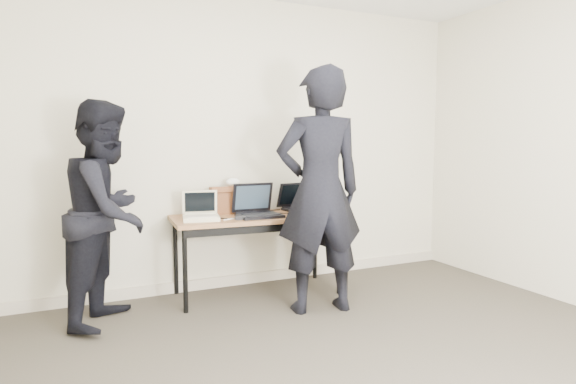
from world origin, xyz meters
TOP-DOWN VIEW (x-y plane):
  - room at (0.00, 0.00)m, footprint 4.60×4.60m
  - desk at (-0.07, 1.90)m, footprint 1.54×0.75m
  - laptop_beige at (-0.58, 1.88)m, footprint 0.35×0.34m
  - laptop_center at (-0.09, 1.86)m, footprint 0.37×0.36m
  - laptop_right at (0.44, 2.06)m, footprint 0.40×0.39m
  - leather_satchel at (-0.24, 2.12)m, footprint 0.38×0.22m
  - tissue at (-0.21, 2.13)m, footprint 0.15×0.12m
  - equipment_box at (0.57, 2.09)m, footprint 0.27×0.24m
  - power_brick at (-0.28, 1.73)m, footprint 0.10×0.07m
  - cables at (-0.02, 1.89)m, footprint 1.15×0.41m
  - person_typist at (0.24, 1.30)m, footprint 0.78×0.57m
  - person_observer at (-1.33, 1.76)m, footprint 0.95×1.02m
  - baseboard at (0.00, 2.23)m, footprint 4.50×0.03m

SIDE VIEW (x-z plane):
  - baseboard at x=0.00m, z-range 0.00..0.10m
  - desk at x=-0.07m, z-range 0.30..1.02m
  - cables at x=-0.02m, z-range 0.72..0.73m
  - power_brick at x=-0.28m, z-range 0.72..0.75m
  - laptop_beige at x=-0.58m, z-range 0.65..0.89m
  - laptop_right at x=0.44m, z-range 0.65..0.91m
  - laptop_center at x=-0.09m, z-range 0.64..0.93m
  - equipment_box at x=0.57m, z-range 0.72..0.87m
  - person_observer at x=-1.33m, z-range 0.00..1.68m
  - leather_satchel at x=-0.24m, z-range 0.72..0.97m
  - person_typist at x=0.24m, z-range 0.00..1.97m
  - tissue at x=-0.21m, z-range 0.97..1.04m
  - room at x=0.00m, z-range -0.05..2.75m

